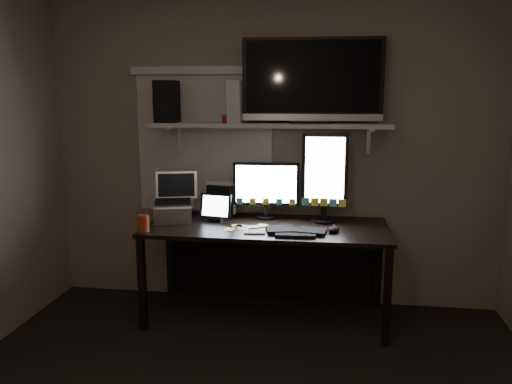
% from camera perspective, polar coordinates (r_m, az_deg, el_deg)
% --- Properties ---
extents(back_wall, '(3.60, 0.00, 3.60)m').
position_cam_1_polar(back_wall, '(4.00, 1.86, 4.73)').
color(back_wall, '#82715D').
rests_on(back_wall, floor).
extents(window_blinds, '(1.10, 0.02, 1.10)m').
position_cam_1_polar(window_blinds, '(4.08, -5.91, 5.50)').
color(window_blinds, beige).
rests_on(window_blinds, back_wall).
extents(desk, '(1.80, 0.75, 0.73)m').
position_cam_1_polar(desk, '(3.90, 1.41, -5.91)').
color(desk, black).
rests_on(desk, floor).
extents(wall_shelf, '(1.80, 0.35, 0.03)m').
position_cam_1_polar(wall_shelf, '(3.81, 1.60, 7.66)').
color(wall_shelf, '#ADAEA9').
rests_on(wall_shelf, back_wall).
extents(monitor_landscape, '(0.52, 0.08, 0.45)m').
position_cam_1_polar(monitor_landscape, '(3.90, 1.16, 0.21)').
color(monitor_landscape, black).
rests_on(monitor_landscape, desk).
extents(monitor_portrait, '(0.35, 0.09, 0.69)m').
position_cam_1_polar(monitor_portrait, '(3.81, 7.85, 1.68)').
color(monitor_portrait, black).
rests_on(monitor_portrait, desk).
extents(keyboard, '(0.43, 0.18, 0.03)m').
position_cam_1_polar(keyboard, '(3.55, 4.62, -4.45)').
color(keyboard, black).
rests_on(keyboard, desk).
extents(mouse, '(0.10, 0.13, 0.04)m').
position_cam_1_polar(mouse, '(3.59, 8.87, -4.23)').
color(mouse, black).
rests_on(mouse, desk).
extents(notepad, '(0.17, 0.22, 0.01)m').
position_cam_1_polar(notepad, '(3.59, -0.16, -4.36)').
color(notepad, silver).
rests_on(notepad, desk).
extents(tablet, '(0.26, 0.14, 0.22)m').
position_cam_1_polar(tablet, '(3.85, -4.61, -1.77)').
color(tablet, black).
rests_on(tablet, desk).
extents(file_sorter, '(0.23, 0.15, 0.27)m').
position_cam_1_polar(file_sorter, '(4.02, -4.01, -0.84)').
color(file_sorter, black).
rests_on(file_sorter, desk).
extents(laptop, '(0.38, 0.34, 0.36)m').
position_cam_1_polar(laptop, '(3.88, -9.50, -0.69)').
color(laptop, silver).
rests_on(laptop, desk).
extents(cup, '(0.10, 0.10, 0.12)m').
position_cam_1_polar(cup, '(3.65, -12.73, -3.50)').
color(cup, '#9A301C').
rests_on(cup, desk).
extents(sticky_notes, '(0.37, 0.31, 0.00)m').
position_cam_1_polar(sticky_notes, '(3.69, -1.12, -3.99)').
color(sticky_notes, '#FAFA44').
rests_on(sticky_notes, desk).
extents(tv, '(1.05, 0.22, 0.62)m').
position_cam_1_polar(tv, '(3.80, 6.47, 12.52)').
color(tv, black).
rests_on(tv, wall_shelf).
extents(game_console, '(0.12, 0.27, 0.31)m').
position_cam_1_polar(game_console, '(3.82, -2.13, 10.24)').
color(game_console, '#BCB8AA').
rests_on(game_console, wall_shelf).
extents(speaker, '(0.20, 0.23, 0.32)m').
position_cam_1_polar(speaker, '(3.97, -10.15, 10.14)').
color(speaker, black).
rests_on(speaker, wall_shelf).
extents(bottles, '(0.23, 0.09, 0.14)m').
position_cam_1_polar(bottles, '(3.78, -2.87, 8.91)').
color(bottles, '#A50F0C').
rests_on(bottles, wall_shelf).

